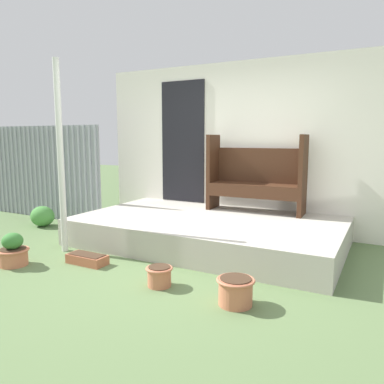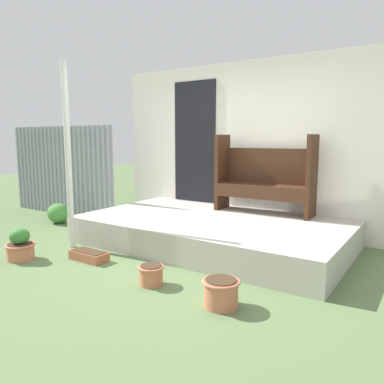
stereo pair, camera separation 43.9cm
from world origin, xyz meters
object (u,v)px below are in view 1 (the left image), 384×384
Objects in this scene: support_post at (61,158)px; bench at (256,175)px; flower_pot_middle at (159,275)px; shrub_by_fence at (42,216)px; flower_pot_right at (236,290)px; flower_pot_left at (13,251)px; planter_box_rect at (87,259)px.

bench is at bearing 45.20° from support_post.
shrub_by_fence reaches higher than flower_pot_middle.
flower_pot_middle is at bearing 177.22° from flower_pot_right.
flower_pot_left is at bearing -174.99° from flower_pot_right.
support_post is 2.72m from bench.
flower_pot_middle is 3.30m from shrub_by_fence.
shrub_by_fence is (-3.07, 1.22, 0.06)m from flower_pot_middle.
bench is 3.57× the size of shrub_by_fence.
planter_box_rect is at bearing -21.85° from support_post.
planter_box_rect is (0.71, 0.43, -0.11)m from flower_pot_left.
bench is (1.90, 1.92, -0.29)m from support_post.
bench is 2.66m from planter_box_rect.
shrub_by_fence is at bearing -162.50° from bench.
flower_pot_right is at bearing -2.78° from flower_pot_middle.
bench is 4.20× the size of flower_pot_right.
support_post reaches higher than planter_box_rect.
flower_pot_right is (2.52, -0.45, -1.07)m from support_post.
flower_pot_left is 1.12× the size of flower_pot_right.
flower_pot_middle is at bearing 8.48° from flower_pot_left.
bench is 2.46m from flower_pot_middle.
flower_pot_right is at bearing -6.04° from planter_box_rect.
planter_box_rect is at bearing -122.07° from bench.
support_post is 1.32m from planter_box_rect.
planter_box_rect is at bearing -28.18° from shrub_by_fence.
flower_pot_left is 0.95× the size of shrub_by_fence.
support_post reaches higher than flower_pot_right.
support_post reaches higher than shrub_by_fence.
bench is 2.56m from flower_pot_right.
support_post reaches higher than flower_pot_middle.
bench reaches higher than flower_pot_right.
planter_box_rect is (0.61, -0.25, -1.14)m from support_post.
flower_pot_right is 1.92m from planter_box_rect.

